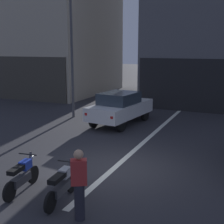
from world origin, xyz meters
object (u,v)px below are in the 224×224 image
street_lamp (71,38)px  motorcycle_silver_row_left_mid (62,184)px  motorcycle_blue_row_leftmost (22,176)px  person_by_motorcycles (79,184)px  car_white_crossing_near (120,107)px

street_lamp → motorcycle_silver_row_left_mid: 10.60m
street_lamp → motorcycle_blue_row_leftmost: 10.06m
motorcycle_blue_row_leftmost → motorcycle_silver_row_left_mid: same height
motorcycle_blue_row_leftmost → person_by_motorcycles: bearing=-15.7°
car_white_crossing_near → street_lamp: bearing=171.7°
street_lamp → motorcycle_blue_row_leftmost: street_lamp is taller
car_white_crossing_near → person_by_motorcycles: 9.12m
street_lamp → motorcycle_silver_row_left_mid: street_lamp is taller
street_lamp → motorcycle_blue_row_leftmost: bearing=-67.8°
street_lamp → person_by_motorcycles: street_lamp is taller
car_white_crossing_near → person_by_motorcycles: person_by_motorcycles is taller
car_white_crossing_near → person_by_motorcycles: (2.60, -8.74, -0.03)m
motorcycle_silver_row_left_mid → motorcycle_blue_row_leftmost: bearing=178.5°
car_white_crossing_near → motorcycle_blue_row_leftmost: bearing=-86.7°
person_by_motorcycles → car_white_crossing_near: bearing=106.6°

